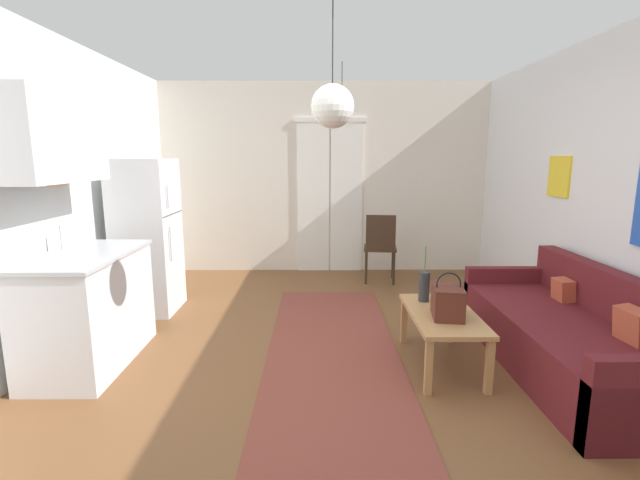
{
  "coord_description": "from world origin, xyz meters",
  "views": [
    {
      "loc": [
        -0.1,
        -2.98,
        1.64
      ],
      "look_at": [
        -0.07,
        1.27,
        0.85
      ],
      "focal_mm": 25.01,
      "sensor_mm": 36.0,
      "label": 1
    }
  ],
  "objects_px": {
    "couch": "(573,338)",
    "accent_chair": "(380,244)",
    "refrigerator": "(147,236)",
    "pendant_lamp_near": "(332,106)",
    "handbag": "(448,302)",
    "pendant_lamp_far": "(342,108)",
    "coffee_table": "(442,320)",
    "bamboo_vase": "(424,286)"
  },
  "relations": [
    {
      "from": "bamboo_vase",
      "to": "pendant_lamp_near",
      "type": "xyz_separation_m",
      "value": [
        -0.81,
        -0.62,
        1.4
      ]
    },
    {
      "from": "coffee_table",
      "to": "handbag",
      "type": "distance_m",
      "value": 0.21
    },
    {
      "from": "refrigerator",
      "to": "pendant_lamp_far",
      "type": "height_order",
      "value": "pendant_lamp_far"
    },
    {
      "from": "pendant_lamp_near",
      "to": "accent_chair",
      "type": "bearing_deg",
      "value": 74.98
    },
    {
      "from": "pendant_lamp_far",
      "to": "handbag",
      "type": "bearing_deg",
      "value": -69.45
    },
    {
      "from": "pendant_lamp_near",
      "to": "pendant_lamp_far",
      "type": "relative_size",
      "value": 1.36
    },
    {
      "from": "handbag",
      "to": "couch",
      "type": "bearing_deg",
      "value": 0.83
    },
    {
      "from": "refrigerator",
      "to": "handbag",
      "type": "bearing_deg",
      "value": -27.23
    },
    {
      "from": "coffee_table",
      "to": "pendant_lamp_far",
      "type": "distance_m",
      "value": 2.65
    },
    {
      "from": "bamboo_vase",
      "to": "refrigerator",
      "type": "relative_size",
      "value": 0.29
    },
    {
      "from": "couch",
      "to": "pendant_lamp_far",
      "type": "xyz_separation_m",
      "value": [
        -1.71,
        1.9,
        1.92
      ]
    },
    {
      "from": "accent_chair",
      "to": "pendant_lamp_far",
      "type": "bearing_deg",
      "value": 53.43
    },
    {
      "from": "couch",
      "to": "accent_chair",
      "type": "height_order",
      "value": "accent_chair"
    },
    {
      "from": "couch",
      "to": "accent_chair",
      "type": "xyz_separation_m",
      "value": [
        -1.16,
        2.47,
        0.26
      ]
    },
    {
      "from": "bamboo_vase",
      "to": "pendant_lamp_far",
      "type": "xyz_separation_m",
      "value": [
        -0.63,
        1.52,
        1.61
      ]
    },
    {
      "from": "couch",
      "to": "refrigerator",
      "type": "height_order",
      "value": "refrigerator"
    },
    {
      "from": "refrigerator",
      "to": "coffee_table",
      "type": "bearing_deg",
      "value": -25.58
    },
    {
      "from": "coffee_table",
      "to": "pendant_lamp_near",
      "type": "distance_m",
      "value": 1.85
    },
    {
      "from": "refrigerator",
      "to": "bamboo_vase",
      "type": "bearing_deg",
      "value": -21.21
    },
    {
      "from": "refrigerator",
      "to": "pendant_lamp_near",
      "type": "distance_m",
      "value": 2.79
    },
    {
      "from": "handbag",
      "to": "refrigerator",
      "type": "height_order",
      "value": "refrigerator"
    },
    {
      "from": "couch",
      "to": "pendant_lamp_far",
      "type": "distance_m",
      "value": 3.19
    },
    {
      "from": "couch",
      "to": "bamboo_vase",
      "type": "height_order",
      "value": "bamboo_vase"
    },
    {
      "from": "accent_chair",
      "to": "pendant_lamp_near",
      "type": "xyz_separation_m",
      "value": [
        -0.73,
        -2.72,
        1.45
      ]
    },
    {
      "from": "coffee_table",
      "to": "bamboo_vase",
      "type": "relative_size",
      "value": 2.06
    },
    {
      "from": "bamboo_vase",
      "to": "accent_chair",
      "type": "relative_size",
      "value": 0.52
    },
    {
      "from": "pendant_lamp_near",
      "to": "refrigerator",
      "type": "bearing_deg",
      "value": 138.79
    },
    {
      "from": "couch",
      "to": "handbag",
      "type": "height_order",
      "value": "handbag"
    },
    {
      "from": "handbag",
      "to": "pendant_lamp_near",
      "type": "distance_m",
      "value": 1.68
    },
    {
      "from": "couch",
      "to": "coffee_table",
      "type": "relative_size",
      "value": 2.16
    },
    {
      "from": "handbag",
      "to": "accent_chair",
      "type": "distance_m",
      "value": 2.5
    },
    {
      "from": "coffee_table",
      "to": "bamboo_vase",
      "type": "height_order",
      "value": "bamboo_vase"
    },
    {
      "from": "accent_chair",
      "to": "couch",
      "type": "bearing_deg",
      "value": 122.21
    },
    {
      "from": "coffee_table",
      "to": "bamboo_vase",
      "type": "bearing_deg",
      "value": 106.51
    },
    {
      "from": "accent_chair",
      "to": "pendant_lamp_near",
      "type": "height_order",
      "value": "pendant_lamp_near"
    },
    {
      "from": "refrigerator",
      "to": "pendant_lamp_near",
      "type": "relative_size",
      "value": 1.92
    },
    {
      "from": "refrigerator",
      "to": "accent_chair",
      "type": "height_order",
      "value": "refrigerator"
    },
    {
      "from": "couch",
      "to": "pendant_lamp_far",
      "type": "bearing_deg",
      "value": 132.09
    },
    {
      "from": "coffee_table",
      "to": "pendant_lamp_far",
      "type": "height_order",
      "value": "pendant_lamp_far"
    },
    {
      "from": "coffee_table",
      "to": "accent_chair",
      "type": "xyz_separation_m",
      "value": [
        -0.16,
        2.39,
        0.13
      ]
    },
    {
      "from": "refrigerator",
      "to": "pendant_lamp_near",
      "type": "height_order",
      "value": "pendant_lamp_near"
    },
    {
      "from": "bamboo_vase",
      "to": "accent_chair",
      "type": "bearing_deg",
      "value": 92.08
    }
  ]
}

